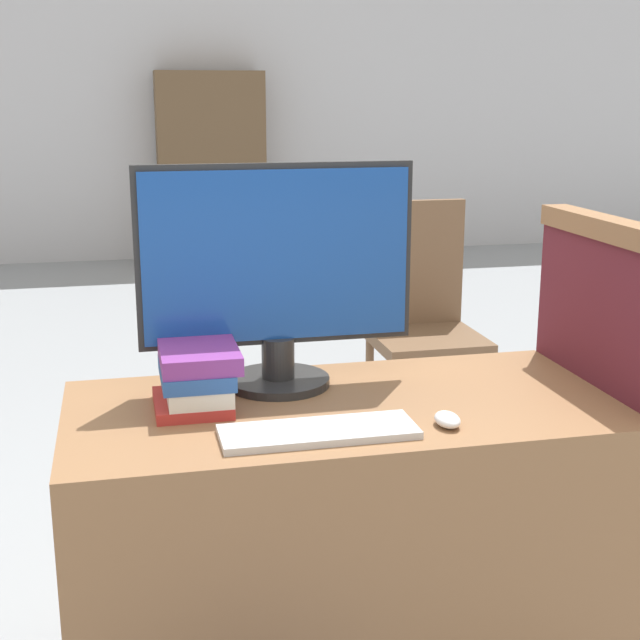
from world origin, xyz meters
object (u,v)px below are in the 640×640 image
Objects in this scene: monitor at (277,274)px; book_stack at (197,376)px; far_chair at (420,310)px; mouse at (447,420)px; keyboard at (318,432)px.

monitor is 0.31m from book_stack.
far_chair is (0.86, 1.43, -0.47)m from monitor.
monitor is 1.73m from far_chair.
far_chair is (0.56, 1.78, -0.21)m from mouse.
book_stack is at bearing 134.34° from keyboard.
keyboard is 0.33m from book_stack.
far_chair reaches higher than mouse.
mouse is at bearing -49.66° from monitor.
mouse is 0.35× the size of book_stack.
monitor reaches higher than mouse.
monitor is at bearing 93.68° from keyboard.
mouse is at bearing -66.85° from far_chair.
book_stack is at bearing -151.30° from monitor.
book_stack is (-0.23, 0.23, 0.06)m from keyboard.
keyboard is 5.12× the size of mouse.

